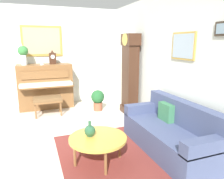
{
  "coord_description": "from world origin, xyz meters",
  "views": [
    {
      "loc": [
        3.9,
        -0.19,
        1.81
      ],
      "look_at": [
        -0.11,
        1.31,
        0.86
      ],
      "focal_mm": 34.19,
      "sensor_mm": 36.0,
      "label": 1
    }
  ],
  "objects": [
    {
      "name": "potted_plant",
      "position": [
        -1.45,
        1.4,
        0.32
      ],
      "size": [
        0.36,
        0.36,
        0.56
      ],
      "color": "#935138",
      "rests_on": "ground_plane"
    },
    {
      "name": "grandfather_clock",
      "position": [
        -0.97,
        2.12,
        0.96
      ],
      "size": [
        0.52,
        0.34,
        2.03
      ],
      "color": "#3D2316",
      "rests_on": "ground_plane"
    },
    {
      "name": "wall_back",
      "position": [
        0.02,
        2.4,
        1.4
      ],
      "size": [
        5.3,
        0.13,
        2.8
      ],
      "color": "silver",
      "rests_on": "ground_plane"
    },
    {
      "name": "couch",
      "position": [
        1.09,
        1.94,
        0.31
      ],
      "size": [
        1.9,
        0.8,
        0.84
      ],
      "color": "#424C70",
      "rests_on": "ground_plane"
    },
    {
      "name": "green_jug",
      "position": [
        0.94,
        0.56,
        0.5
      ],
      "size": [
        0.17,
        0.17,
        0.24
      ],
      "color": "#234C33",
      "rests_on": "coffee_table"
    },
    {
      "name": "flower_vase",
      "position": [
        -2.23,
        -0.39,
        1.54
      ],
      "size": [
        0.26,
        0.26,
        0.58
      ],
      "color": "silver",
      "rests_on": "piano"
    },
    {
      "name": "coffee_table",
      "position": [
        1.02,
        0.66,
        0.38
      ],
      "size": [
        0.88,
        0.88,
        0.41
      ],
      "color": "gold",
      "rests_on": "ground_plane"
    },
    {
      "name": "piano_bench",
      "position": [
        -1.49,
        0.1,
        0.41
      ],
      "size": [
        0.42,
        0.7,
        0.48
      ],
      "color": "brown",
      "rests_on": "ground_plane"
    },
    {
      "name": "ground_plane",
      "position": [
        0.0,
        0.0,
        -0.05
      ],
      "size": [
        6.4,
        6.0,
        0.1
      ],
      "primitive_type": "cube",
      "color": "beige"
    },
    {
      "name": "teacup",
      "position": [
        -2.08,
        0.06,
        1.25
      ],
      "size": [
        0.12,
        0.12,
        0.06
      ],
      "color": "#ADC6D6",
      "rests_on": "piano"
    },
    {
      "name": "piano",
      "position": [
        -2.23,
        0.12,
        0.62
      ],
      "size": [
        0.87,
        1.44,
        1.23
      ],
      "color": "brown",
      "rests_on": "ground_plane"
    },
    {
      "name": "mantel_clock",
      "position": [
        -2.23,
        0.35,
        1.4
      ],
      "size": [
        0.13,
        0.18,
        0.38
      ],
      "color": "#3D2316",
      "rests_on": "piano"
    },
    {
      "name": "wall_left",
      "position": [
        -2.6,
        0.0,
        1.41
      ],
      "size": [
        0.13,
        4.9,
        2.8
      ],
      "color": "silver",
      "rests_on": "ground_plane"
    },
    {
      "name": "area_rug",
      "position": [
        0.92,
        0.85,
        0.0
      ],
      "size": [
        2.1,
        1.5,
        0.01
      ],
      "primitive_type": "cube",
      "color": "maroon",
      "rests_on": "ground_plane"
    }
  ]
}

